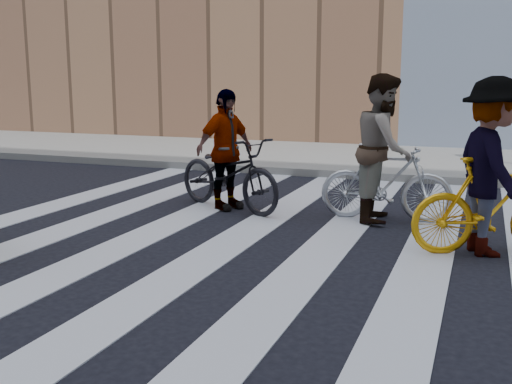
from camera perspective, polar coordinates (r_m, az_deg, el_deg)
The scene contains 9 objects.
ground at distance 6.82m, azimuth 1.76°, elevation -5.36°, with size 100.00×100.00×0.00m, color black.
sidewalk_far at distance 13.98m, azimuth 11.92°, elevation 3.01°, with size 100.00×5.00×0.15m, color gray.
zebra_crosswalk at distance 6.82m, azimuth 1.76°, elevation -5.31°, with size 8.25×10.00×0.01m.
bike_silver_mid at distance 8.22m, azimuth 12.27°, elevation 0.91°, with size 0.49×1.74×1.05m, color #B4B8BE.
bike_yellow_right at distance 6.96m, azimuth 21.66°, elevation -1.26°, with size 0.50×1.78×1.07m, color #EDA10D.
bike_dark_rear at distance 8.75m, azimuth -2.64°, elevation 1.79°, with size 0.71×2.03×1.07m, color black.
rider_mid at distance 8.17m, azimuth 12.05°, elevation 4.10°, with size 0.95×0.74×1.96m, color slate.
rider_right at distance 6.89m, azimuth 21.48°, elevation 2.23°, with size 1.24×0.71×1.92m, color slate.
rider_rear at distance 8.72m, azimuth -2.96°, elevation 4.03°, with size 1.03×0.43×1.75m, color slate.
Camera 1 is at (2.14, -6.20, 1.88)m, focal length 42.00 mm.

